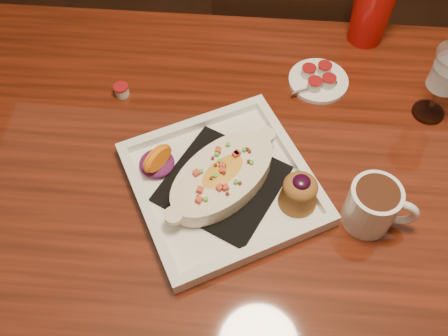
# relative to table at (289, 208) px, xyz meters

# --- Properties ---
(floor) EXTENTS (7.00, 7.00, 0.00)m
(floor) POSITION_rel_table_xyz_m (0.00, 0.00, -0.65)
(floor) COLOR black
(floor) RESTS_ON ground
(table) EXTENTS (1.50, 0.90, 0.75)m
(table) POSITION_rel_table_xyz_m (0.00, 0.00, 0.00)
(table) COLOR maroon
(table) RESTS_ON floor
(chair_far) EXTENTS (0.42, 0.42, 0.93)m
(chair_far) POSITION_rel_table_xyz_m (-0.00, 0.63, -0.15)
(chair_far) COLOR black
(chair_far) RESTS_ON floor
(plate) EXTENTS (0.41, 0.41, 0.08)m
(plate) POSITION_rel_table_xyz_m (-0.12, -0.02, 0.12)
(plate) COLOR white
(plate) RESTS_ON table
(coffee_mug) EXTENTS (0.12, 0.09, 0.09)m
(coffee_mug) POSITION_rel_table_xyz_m (0.13, -0.07, 0.15)
(coffee_mug) COLOR white
(coffee_mug) RESTS_ON table
(goblet) EXTENTS (0.08, 0.08, 0.16)m
(goblet) POSITION_rel_table_xyz_m (0.27, 0.19, 0.21)
(goblet) COLOR silver
(goblet) RESTS_ON table
(saucer) EXTENTS (0.13, 0.13, 0.08)m
(saucer) POSITION_rel_table_xyz_m (0.05, 0.25, 0.11)
(saucer) COLOR white
(saucer) RESTS_ON table
(creamer_loose) EXTENTS (0.03, 0.03, 0.02)m
(creamer_loose) POSITION_rel_table_xyz_m (-0.36, 0.19, 0.11)
(creamer_loose) COLOR silver
(creamer_loose) RESTS_ON table
(red_tumbler) EXTENTS (0.09, 0.09, 0.15)m
(red_tumbler) POSITION_rel_table_xyz_m (0.15, 0.40, 0.17)
(red_tumbler) COLOR red
(red_tumbler) RESTS_ON table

